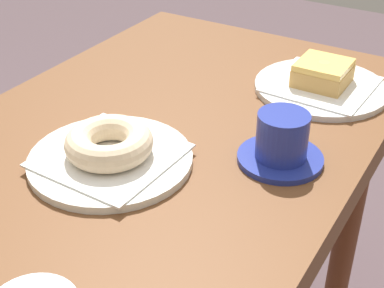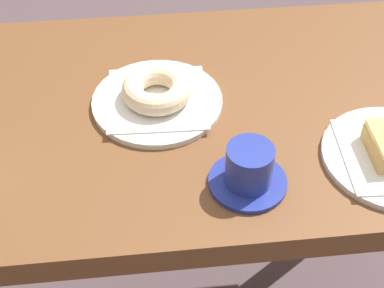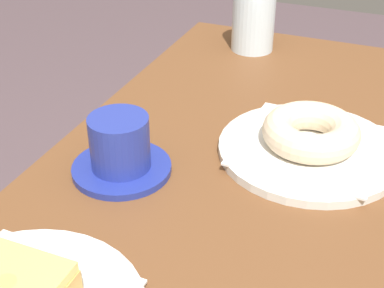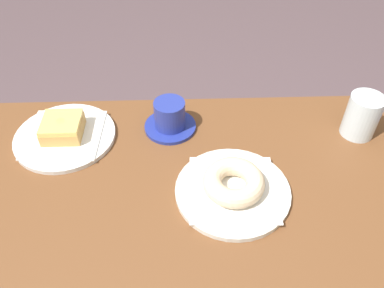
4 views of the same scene
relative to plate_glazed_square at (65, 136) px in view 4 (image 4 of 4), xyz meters
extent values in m
cube|color=brown|center=(-0.30, 0.17, -0.03)|extent=(1.01, 0.63, 0.05)
cylinder|color=brown|center=(-0.74, -0.06, -0.40)|extent=(0.06, 0.06, 0.69)
cylinder|color=brown|center=(0.15, -0.06, -0.40)|extent=(0.06, 0.06, 0.69)
cylinder|color=silver|center=(0.00, 0.00, 0.00)|extent=(0.24, 0.24, 0.01)
cube|color=white|center=(0.00, 0.00, 0.01)|extent=(0.18, 0.18, 0.00)
cube|color=tan|center=(0.00, 0.00, 0.02)|extent=(0.09, 0.09, 0.03)
cube|color=#F7CB63|center=(0.00, 0.00, 0.04)|extent=(0.09, 0.09, 0.01)
cylinder|color=tan|center=(0.00, 0.00, 0.05)|extent=(0.02, 0.02, 0.00)
cylinder|color=silver|center=(-0.38, 0.18, 0.00)|extent=(0.24, 0.24, 0.01)
cube|color=white|center=(-0.38, 0.18, 0.01)|extent=(0.19, 0.19, 0.00)
torus|color=beige|center=(-0.38, 0.18, 0.03)|extent=(0.13, 0.13, 0.04)
cylinder|color=silver|center=(-0.70, 0.00, 0.05)|extent=(0.08, 0.08, 0.11)
cylinder|color=navy|center=(-0.25, -0.03, 0.00)|extent=(0.13, 0.13, 0.01)
cylinder|color=navy|center=(-0.25, -0.03, 0.04)|extent=(0.07, 0.07, 0.07)
cylinder|color=black|center=(-0.25, -0.03, 0.07)|extent=(0.07, 0.07, 0.00)
camera|label=1|loc=(-0.91, -0.27, 0.46)|focal=52.83mm
camera|label=2|loc=(-0.40, -0.61, 0.68)|focal=52.63mm
camera|label=3|loc=(0.25, 0.27, 0.40)|focal=51.88mm
camera|label=4|loc=(-0.28, 0.70, 0.64)|focal=36.83mm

